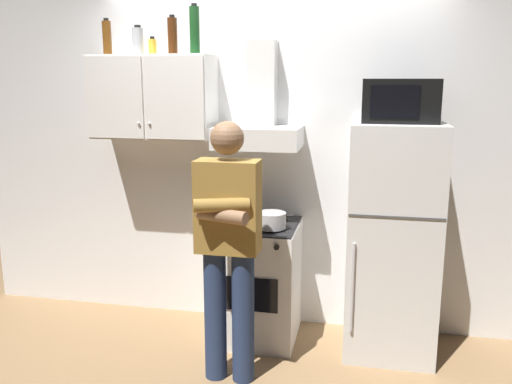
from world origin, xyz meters
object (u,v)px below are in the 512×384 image
cooking_pot (271,220)px  bottle_wine_green (195,30)px  microwave (400,101)px  bottle_canister_steel (138,41)px  range_hood (260,119)px  bottle_rum_dark (172,36)px  person_standing (228,243)px  bottle_spice_jar (152,47)px  bottle_beer_brown (107,38)px  stove_oven (256,281)px  refrigerator (392,240)px  upper_cabinet (153,97)px

cooking_pot → bottle_wine_green: size_ratio=0.90×
microwave → bottle_canister_steel: (-1.86, 0.13, 0.41)m
range_hood → bottle_rum_dark: size_ratio=2.73×
microwave → bottle_wine_green: 1.49m
bottle_wine_green → person_standing: bearing=-59.8°
bottle_spice_jar → bottle_beer_brown: bottle_beer_brown is taller
bottle_canister_steel → bottle_rum_dark: size_ratio=0.77×
stove_oven → cooking_pot: (0.13, -0.12, 0.50)m
bottle_canister_steel → stove_oven: bearing=-9.4°
refrigerator → bottle_wine_green: size_ratio=4.70×
person_standing → bottle_beer_brown: bottle_beer_brown is taller
upper_cabinet → refrigerator: 2.00m
upper_cabinet → cooking_pot: size_ratio=2.95×
cooking_pot → bottle_spice_jar: 1.53m
refrigerator → bottle_spice_jar: bearing=175.1°
bottle_wine_green → microwave: bearing=-3.2°
refrigerator → bottle_wine_green: bottle_wine_green is taller
stove_oven → bottle_beer_brown: bottle_beer_brown is taller
stove_oven → bottle_canister_steel: (-0.91, 0.15, 1.72)m
stove_oven → refrigerator: (0.95, 0.00, 0.37)m
bottle_rum_dark → upper_cabinet: bearing=-171.9°
upper_cabinet → microwave: size_ratio=1.88×
person_standing → bottle_spice_jar: (-0.75, 0.76, 1.21)m
bottle_beer_brown → bottle_rum_dark: bearing=0.4°
microwave → cooking_pot: size_ratio=1.58×
upper_cabinet → person_standing: size_ratio=0.55×
upper_cabinet → refrigerator: (1.75, -0.12, -0.95)m
bottle_spice_jar → bottle_beer_brown: bearing=-178.9°
bottle_canister_steel → bottle_rum_dark: bottle_rum_dark is taller
upper_cabinet → microwave: bearing=-3.5°
range_hood → bottle_spice_jar: bearing=178.2°
upper_cabinet → bottle_wine_green: size_ratio=2.64×
microwave → bottle_wine_green: bearing=176.8°
cooking_pot → bottle_beer_brown: size_ratio=1.16×
cooking_pot → bottle_wine_green: bottle_wine_green is taller
refrigerator → bottle_canister_steel: bearing=175.4°
bottle_rum_dark → bottle_canister_steel: bearing=179.4°
range_hood → stove_oven: bearing=-90.0°
bottle_canister_steel → bottle_wine_green: size_ratio=0.62×
range_hood → bottle_wine_green: (-0.46, -0.03, 0.62)m
person_standing → bottle_rum_dark: bearing=128.2°
bottle_rum_dark → bottle_spice_jar: bearing=178.8°
refrigerator → bottle_spice_jar: bottle_spice_jar is taller
microwave → bottle_canister_steel: bearing=175.9°
stove_oven → bottle_spice_jar: bottle_spice_jar is taller
cooking_pot → bottle_rum_dark: size_ratio=1.11×
bottle_wine_green → range_hood: bearing=3.7°
person_standing → refrigerator: bearing=31.2°
bottle_spice_jar → bottle_rum_dark: 0.17m
range_hood → refrigerator: 1.25m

